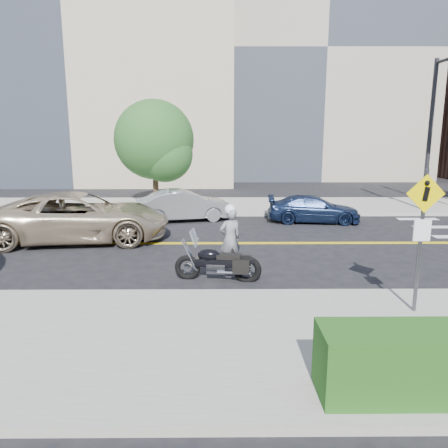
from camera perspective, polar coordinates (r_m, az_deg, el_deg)
ground_plane at (r=15.42m, az=-0.84°, el=-2.54°), size 120.00×120.00×0.00m
sidewalk_near at (r=8.34m, az=-1.18°, el=-15.03°), size 60.00×5.00×0.15m
sidewalk_far at (r=22.75m, az=-0.72°, el=2.38°), size 60.00×5.00×0.15m
building_left at (r=39.25m, az=-16.89°, el=24.19°), size 22.00×14.00×25.00m
building_mid at (r=42.13m, az=11.02°, el=20.13°), size 18.00×14.00×20.00m
traffic_light at (r=22.33m, az=26.55°, el=12.82°), size 0.28×4.50×7.00m
pedestrian_sign at (r=9.73m, az=24.44°, el=-0.38°), size 0.78×0.08×3.00m
motorcyclist at (r=12.43m, az=0.80°, el=-1.67°), size 0.75×0.63×1.87m
motorcycle at (r=11.49m, az=-0.79°, el=-4.12°), size 2.30×0.97×1.35m
suv at (r=16.43m, az=-18.32°, el=0.87°), size 6.58×3.62×1.75m
parked_car_silver at (r=19.31m, az=-5.23°, el=2.43°), size 4.36×2.33×1.36m
parked_car_blue at (r=19.34m, az=11.61°, el=1.93°), size 4.09×1.96×1.15m
tree_far_a at (r=22.71m, az=-9.10°, el=10.81°), size 4.00×4.00×5.47m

